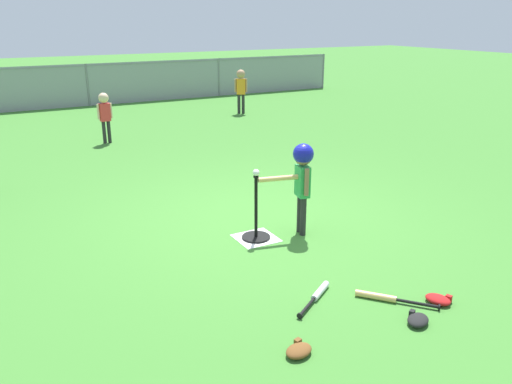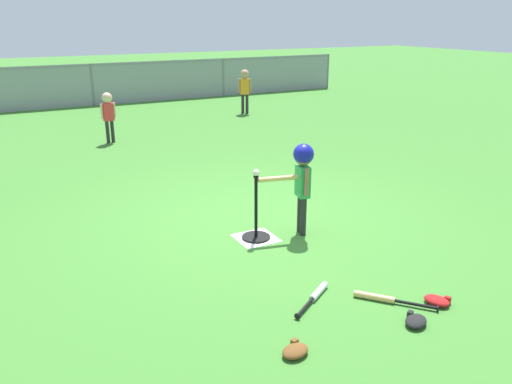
{
  "view_description": "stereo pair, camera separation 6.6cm",
  "coord_description": "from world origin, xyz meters",
  "views": [
    {
      "loc": [
        -2.88,
        -5.14,
        2.36
      ],
      "look_at": [
        -0.32,
        -0.5,
        0.55
      ],
      "focal_mm": 36.04,
      "sensor_mm": 36.0,
      "label": 1
    },
    {
      "loc": [
        -2.82,
        -5.17,
        2.36
      ],
      "look_at": [
        -0.32,
        -0.5,
        0.55
      ],
      "focal_mm": 36.04,
      "sensor_mm": 36.0,
      "label": 2
    }
  ],
  "objects": [
    {
      "name": "baseball_on_tee",
      "position": [
        -0.32,
        -0.5,
        0.77
      ],
      "size": [
        0.07,
        0.07,
        0.07
      ],
      "primitive_type": "sphere",
      "color": "white",
      "rests_on": "batting_tee"
    },
    {
      "name": "batting_tee",
      "position": [
        -0.32,
        -0.5,
        0.12
      ],
      "size": [
        0.32,
        0.32,
        0.73
      ],
      "color": "black",
      "rests_on": "ground_plane"
    },
    {
      "name": "home_plate",
      "position": [
        -0.32,
        -0.5,
        0.0
      ],
      "size": [
        0.44,
        0.44,
        0.01
      ],
      "primitive_type": "cube",
      "color": "white",
      "rests_on": "ground_plane"
    },
    {
      "name": "spare_bat_silver",
      "position": [
        -0.46,
        -1.89,
        0.03
      ],
      "size": [
        0.55,
        0.38,
        0.06
      ],
      "color": "silver",
      "rests_on": "ground_plane"
    },
    {
      "name": "glove_by_plate",
      "position": [
        0.4,
        -2.48,
        0.04
      ],
      "size": [
        0.23,
        0.26,
        0.07
      ],
      "color": "#B21919",
      "rests_on": "ground_plane"
    },
    {
      "name": "outfield_fence",
      "position": [
        0.0,
        9.7,
        0.62
      ],
      "size": [
        16.06,
        0.06,
        1.15
      ],
      "color": "slate",
      "rests_on": "ground_plane"
    },
    {
      "name": "batter_child",
      "position": [
        0.2,
        -0.62,
        0.75
      ],
      "size": [
        0.62,
        0.3,
        1.06
      ],
      "color": "#262626",
      "rests_on": "ground_plane"
    },
    {
      "name": "fielder_deep_center",
      "position": [
        3.16,
        6.58,
        0.71
      ],
      "size": [
        0.3,
        0.22,
        1.11
      ],
      "color": "#262626",
      "rests_on": "ground_plane"
    },
    {
      "name": "spare_bat_wood",
      "position": [
        0.02,
        -2.22,
        0.03
      ],
      "size": [
        0.51,
        0.58,
        0.06
      ],
      "color": "#DBB266",
      "rests_on": "ground_plane"
    },
    {
      "name": "glove_tossed_aside",
      "position": [
        0.01,
        -2.62,
        0.04
      ],
      "size": [
        0.27,
        0.24,
        0.07
      ],
      "color": "black",
      "rests_on": "ground_plane"
    },
    {
      "name": "fielder_near_right",
      "position": [
        -0.65,
        4.95,
        0.63
      ],
      "size": [
        0.29,
        0.19,
        0.98
      ],
      "color": "#262626",
      "rests_on": "ground_plane"
    },
    {
      "name": "ground_plane",
      "position": [
        0.0,
        0.0,
        0.0
      ],
      "size": [
        60.0,
        60.0,
        0.0
      ],
      "primitive_type": "plane",
      "color": "#3D7A2D"
    },
    {
      "name": "glove_near_bats",
      "position": [
        -1.06,
        -2.49,
        0.04
      ],
      "size": [
        0.25,
        0.21,
        0.07
      ],
      "color": "brown",
      "rests_on": "ground_plane"
    }
  ]
}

